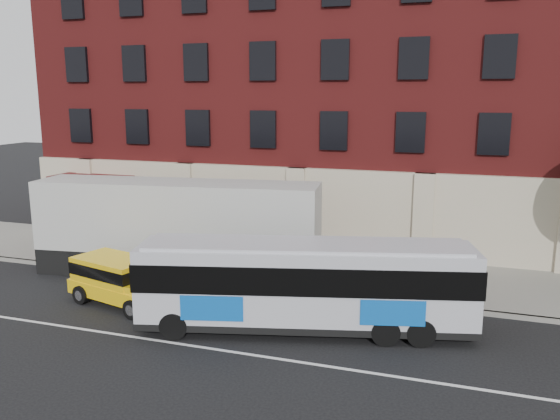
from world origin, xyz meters
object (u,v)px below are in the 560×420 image
(yellow_suv, at_px, (119,278))
(shipping_container, at_px, (178,229))
(city_bus, at_px, (306,283))
(sign_pole, at_px, (76,236))

(yellow_suv, distance_m, shipping_container, 3.98)
(city_bus, bearing_deg, yellow_suv, 178.18)
(shipping_container, bearing_deg, city_bus, -30.74)
(sign_pole, xyz_separation_m, city_bus, (11.51, -3.38, 0.19))
(sign_pole, bearing_deg, city_bus, -16.38)
(yellow_suv, height_order, shipping_container, shipping_container)
(city_bus, height_order, shipping_container, shipping_container)
(shipping_container, bearing_deg, sign_pole, -171.81)
(city_bus, height_order, yellow_suv, city_bus)
(city_bus, xyz_separation_m, yellow_suv, (-7.21, 0.23, -0.66))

